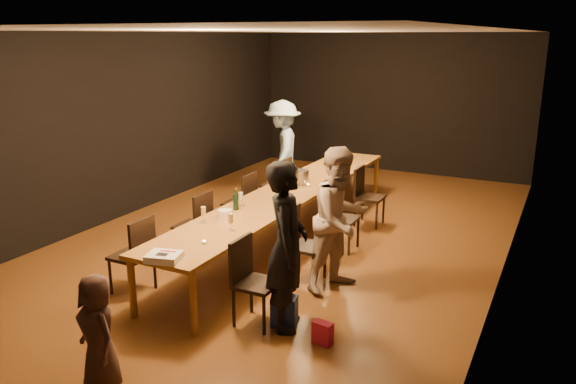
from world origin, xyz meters
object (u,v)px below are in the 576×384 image
at_px(chair_right_0, 257,283).
at_px(chair_right_3, 370,197).
at_px(ice_bucket, 303,177).
at_px(woman_tan, 340,219).
at_px(chair_left_0, 131,255).
at_px(plate_stack, 225,214).
at_px(champagne_bottle, 236,199).
at_px(child, 98,332).
at_px(chair_left_1, 192,225).
at_px(chair_right_2, 342,218).
at_px(table, 288,194).
at_px(birthday_cake, 164,257).
at_px(chair_left_3, 276,184).
at_px(woman_birthday, 287,246).
at_px(chair_right_1, 306,245).
at_px(man_blue, 282,149).
at_px(chair_left_2, 239,202).

height_order(chair_right_0, chair_right_3, same).
relative_size(chair_right_3, ice_bucket, 4.22).
bearing_deg(woman_tan, chair_left_0, 143.28).
height_order(plate_stack, champagne_bottle, champagne_bottle).
relative_size(child, champagne_bottle, 3.43).
bearing_deg(chair_left_1, ice_bucket, -27.43).
height_order(chair_left_0, champagne_bottle, champagne_bottle).
height_order(chair_right_2, chair_left_0, same).
height_order(table, birthday_cake, birthday_cake).
bearing_deg(chair_left_0, chair_left_1, 0.00).
xyz_separation_m(chair_left_3, ice_bucket, (0.86, -0.74, 0.40)).
height_order(chair_right_3, chair_left_0, same).
height_order(woman_birthday, ice_bucket, woman_birthday).
xyz_separation_m(woman_birthday, ice_bucket, (-1.14, 2.76, -0.03)).
bearing_deg(chair_right_0, chair_right_2, 180.00).
bearing_deg(birthday_cake, chair_right_0, 17.27).
xyz_separation_m(woman_tan, ice_bucket, (-1.28, 1.65, -0.00)).
bearing_deg(chair_right_3, chair_right_2, -0.00).
bearing_deg(chair_right_1, child, -13.51).
distance_m(chair_left_0, chair_left_1, 1.20).
bearing_deg(birthday_cake, child, -98.29).
bearing_deg(chair_right_0, man_blue, -155.73).
height_order(man_blue, champagne_bottle, man_blue).
xyz_separation_m(chair_right_0, chair_left_0, (-1.70, 0.00, 0.00)).
xyz_separation_m(chair_right_3, man_blue, (-2.00, 0.84, 0.44)).
relative_size(chair_left_2, man_blue, 0.52).
height_order(plate_stack, ice_bucket, ice_bucket).
xyz_separation_m(table, ice_bucket, (0.01, 0.46, 0.16)).
distance_m(birthday_cake, champagne_bottle, 1.81).
relative_size(chair_left_3, plate_stack, 5.24).
bearing_deg(chair_left_3, ice_bucket, -130.64).
xyz_separation_m(chair_right_1, chair_left_3, (-1.70, 2.40, 0.00)).
height_order(chair_left_2, woman_birthday, woman_birthday).
bearing_deg(chair_right_1, chair_left_1, -90.00).
bearing_deg(birthday_cake, chair_left_3, 87.43).
bearing_deg(woman_tan, man_blue, 60.93).
distance_m(chair_right_2, birthday_cake, 3.02).
bearing_deg(plate_stack, chair_left_0, -126.72).
bearing_deg(chair_left_3, chair_left_2, -180.00).
distance_m(child, ice_bucket, 4.43).
bearing_deg(chair_right_0, woman_birthday, 108.32).
relative_size(chair_left_1, champagne_bottle, 3.08).
distance_m(woman_tan, birthday_cake, 2.10).
height_order(chair_right_2, birthday_cake, chair_right_2).
height_order(chair_right_3, chair_left_1, same).
bearing_deg(woman_tan, chair_right_3, 34.27).
relative_size(woman_birthday, woman_tan, 1.03).
distance_m(woman_birthday, birthday_cake, 1.25).
bearing_deg(champagne_bottle, chair_right_2, 46.77).
height_order(chair_right_1, chair_left_3, same).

